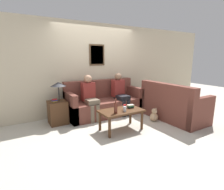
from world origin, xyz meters
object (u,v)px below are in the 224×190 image
at_px(couch_side, 172,107).
at_px(person_left, 90,95).
at_px(couch_main, 104,103).
at_px(coffee_table, 121,113).
at_px(teddy_bear, 154,116).
at_px(drinking_glass, 125,109).
at_px(person_right, 120,92).
at_px(wine_bottle, 116,108).

distance_m(couch_side, person_left, 2.21).
xyz_separation_m(couch_main, coffee_table, (-0.19, -1.19, 0.06)).
relative_size(couch_main, person_left, 1.81).
height_order(couch_main, coffee_table, couch_main).
bearing_deg(person_left, couch_side, -30.68).
bearing_deg(teddy_bear, person_left, 143.75).
distance_m(drinking_glass, teddy_bear, 1.12).
xyz_separation_m(couch_main, couch_side, (1.38, -1.28, 0.00)).
bearing_deg(couch_main, drinking_glass, -97.89).
bearing_deg(coffee_table, person_right, 57.97).
height_order(couch_main, couch_side, same).
bearing_deg(couch_main, teddy_bear, -53.46).
height_order(couch_side, drinking_glass, couch_side).
height_order(couch_side, person_right, person_right).
height_order(wine_bottle, person_right, person_right).
bearing_deg(coffee_table, person_left, 106.70).
height_order(couch_main, person_left, person_left).
distance_m(couch_main, person_left, 0.61).
xyz_separation_m(wine_bottle, person_left, (-0.08, 1.16, 0.06)).
relative_size(couch_main, drinking_glass, 18.95).
xyz_separation_m(drinking_glass, person_right, (0.63, 1.15, 0.12)).
relative_size(couch_side, teddy_bear, 4.98).
xyz_separation_m(wine_bottle, person_right, (0.87, 1.16, 0.05)).
bearing_deg(drinking_glass, teddy_bear, 8.48).
bearing_deg(drinking_glass, person_right, 61.22).
bearing_deg(couch_main, couch_side, -42.79).
relative_size(couch_side, coffee_table, 1.74).
bearing_deg(person_right, couch_side, -49.90).
bearing_deg(person_right, wine_bottle, -126.90).
xyz_separation_m(couch_main, person_left, (-0.50, -0.16, 0.31)).
distance_m(wine_bottle, person_left, 1.17).
relative_size(drinking_glass, person_right, 0.10).
distance_m(couch_main, coffee_table, 1.21).
xyz_separation_m(person_left, teddy_bear, (1.36, -1.00, -0.51)).
distance_m(couch_side, drinking_glass, 1.58).
bearing_deg(couch_side, person_right, 40.10).
xyz_separation_m(couch_side, wine_bottle, (-1.80, -0.04, 0.25)).
height_order(couch_side, wine_bottle, couch_side).
distance_m(wine_bottle, person_right, 1.45).
height_order(wine_bottle, drinking_glass, wine_bottle).
relative_size(couch_side, wine_bottle, 5.21).
bearing_deg(person_left, couch_main, 18.04).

